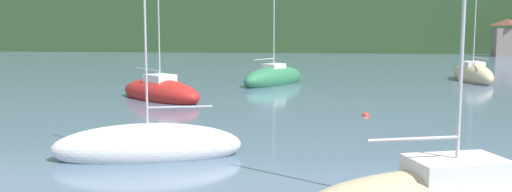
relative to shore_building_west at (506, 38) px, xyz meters
name	(u,v)px	position (x,y,z in m)	size (l,w,h in m)	color
wooded_hillside	(193,10)	(-60.58, 42.02, 5.63)	(352.00, 60.66, 57.56)	#2D4C28
shore_building_west	(506,38)	(0.00, 0.00, 0.00)	(4.09, 3.18, 5.99)	gray
sailboat_far_0	(160,92)	(-40.17, -58.23, -2.42)	(7.69, 6.95, 9.83)	red
sailboat_far_2	(473,75)	(-16.05, -42.79, -2.35)	(2.90, 8.23, 10.47)	#CCBC8E
sailboat_mid_5	(148,147)	(-35.94, -74.55, -2.49)	(7.38, 4.01, 9.73)	white
sailboat_far_6	(274,78)	(-33.43, -47.48, -2.38)	(5.90, 8.12, 11.01)	#2D754C
mooring_buoy_near	(365,116)	(-27.03, -63.61, -2.90)	(0.40, 0.40, 0.40)	red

